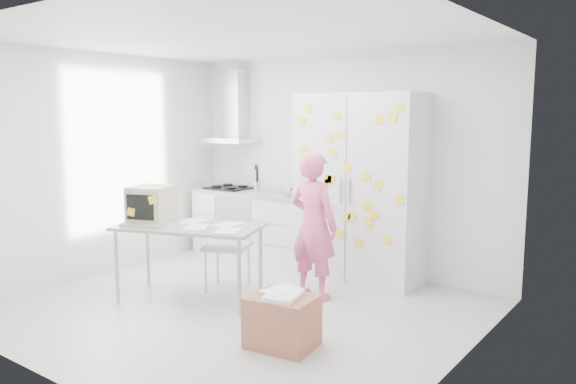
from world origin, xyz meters
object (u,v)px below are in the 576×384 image
Objects in this scene: person at (314,225)px; cardboard_box at (282,320)px; chair at (230,237)px; desk at (165,214)px.

person is 1.45m from cardboard_box.
cardboard_box is at bearing 116.21° from person.
person is 1.53× the size of chair.
person reaches higher than desk.
chair is at bearing 146.85° from cardboard_box.
cardboard_box is at bearing -29.89° from desk.
cardboard_box is at bearing -56.32° from chair.
chair is at bearing 41.15° from desk.
person is at bearing -6.95° from chair.
desk is at bearing 38.53° from person.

